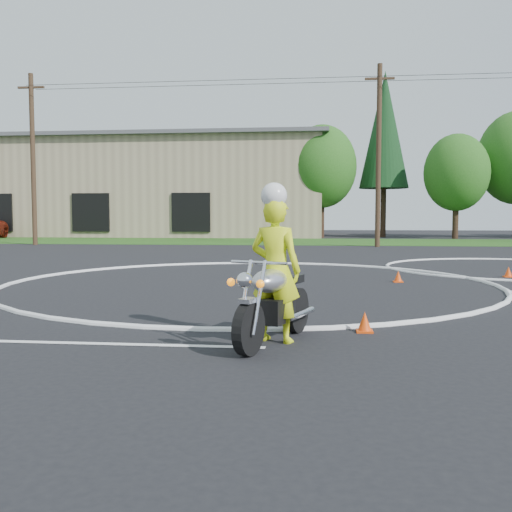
# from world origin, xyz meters

# --- Properties ---
(ground) EXTENTS (120.00, 120.00, 0.00)m
(ground) POSITION_xyz_m (0.00, 0.00, 0.00)
(ground) COLOR black
(ground) RESTS_ON ground
(grass_strip) EXTENTS (120.00, 10.00, 0.02)m
(grass_strip) POSITION_xyz_m (0.00, 27.00, 0.01)
(grass_strip) COLOR #1E4714
(grass_strip) RESTS_ON ground
(course_markings) EXTENTS (19.05, 19.05, 0.12)m
(course_markings) POSITION_xyz_m (2.17, 4.35, 0.01)
(course_markings) COLOR silver
(course_markings) RESTS_ON ground
(primary_motorcycle) EXTENTS (1.07, 2.11, 1.16)m
(primary_motorcycle) POSITION_xyz_m (1.09, -3.72, 0.56)
(primary_motorcycle) COLOR black
(primary_motorcycle) RESTS_ON ground
(rider_primary_grp) EXTENTS (0.83, 0.68, 2.15)m
(rider_primary_grp) POSITION_xyz_m (1.10, -3.59, 1.04)
(rider_primary_grp) COLOR #DAED18
(rider_primary_grp) RESTS_ON ground
(warehouse) EXTENTS (41.00, 17.00, 8.30)m
(warehouse) POSITION_xyz_m (-18.00, 39.99, 4.16)
(warehouse) COLOR tan
(warehouse) RESTS_ON ground
(treeline) EXTENTS (38.20, 8.10, 14.52)m
(treeline) POSITION_xyz_m (14.78, 34.61, 6.62)
(treeline) COLOR #382619
(treeline) RESTS_ON ground
(utility_poles) EXTENTS (41.60, 1.12, 10.00)m
(utility_poles) POSITION_xyz_m (5.00, 21.00, 5.20)
(utility_poles) COLOR #473321
(utility_poles) RESTS_ON ground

